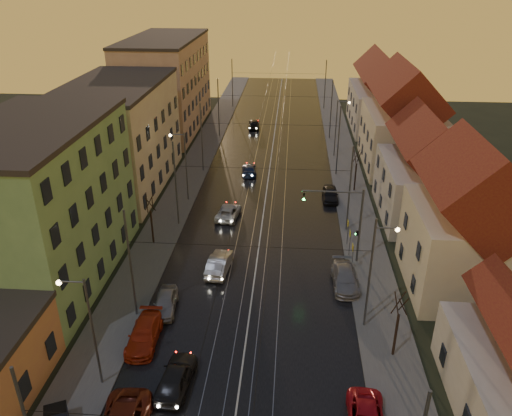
% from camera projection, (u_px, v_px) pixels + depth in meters
% --- Properties ---
extents(road, '(16.00, 120.00, 0.04)m').
position_uv_depth(road, '(269.00, 170.00, 65.46)').
color(road, black).
rests_on(road, ground).
extents(sidewalk_left, '(4.00, 120.00, 0.15)m').
position_uv_depth(sidewalk_left, '(194.00, 168.00, 66.11)').
color(sidewalk_left, '#4C4C4C').
rests_on(sidewalk_left, ground).
extents(sidewalk_right, '(4.00, 120.00, 0.15)m').
position_uv_depth(sidewalk_right, '(346.00, 172.00, 64.77)').
color(sidewalk_right, '#4C4C4C').
rests_on(sidewalk_right, ground).
extents(tram_rail_0, '(0.06, 120.00, 0.03)m').
position_uv_depth(tram_rail_0, '(253.00, 170.00, 65.60)').
color(tram_rail_0, gray).
rests_on(tram_rail_0, road).
extents(tram_rail_1, '(0.06, 120.00, 0.03)m').
position_uv_depth(tram_rail_1, '(264.00, 170.00, 65.50)').
color(tram_rail_1, gray).
rests_on(tram_rail_1, road).
extents(tram_rail_2, '(0.06, 120.00, 0.03)m').
position_uv_depth(tram_rail_2, '(275.00, 170.00, 65.40)').
color(tram_rail_2, gray).
rests_on(tram_rail_2, road).
extents(tram_rail_3, '(0.06, 120.00, 0.03)m').
position_uv_depth(tram_rail_3, '(286.00, 170.00, 65.30)').
color(tram_rail_3, gray).
rests_on(tram_rail_3, road).
extents(apartment_left_1, '(10.00, 18.00, 13.00)m').
position_uv_depth(apartment_left_1, '(39.00, 207.00, 40.48)').
color(apartment_left_1, '#66935D').
rests_on(apartment_left_1, ground).
extents(apartment_left_2, '(10.00, 20.00, 12.00)m').
position_uv_depth(apartment_left_2, '(119.00, 137.00, 58.65)').
color(apartment_left_2, '#BDAA92').
rests_on(apartment_left_2, ground).
extents(apartment_left_3, '(10.00, 24.00, 14.00)m').
position_uv_depth(apartment_left_3, '(166.00, 85.00, 79.75)').
color(apartment_left_3, tan).
rests_on(apartment_left_3, ground).
extents(house_right_1, '(8.67, 10.20, 10.80)m').
position_uv_depth(house_right_1, '(468.00, 228.00, 39.52)').
color(house_right_1, beige).
rests_on(house_right_1, ground).
extents(house_right_2, '(9.18, 12.24, 9.20)m').
position_uv_depth(house_right_2, '(428.00, 176.00, 51.53)').
color(house_right_2, '#B8B3AA').
rests_on(house_right_2, ground).
extents(house_right_3, '(9.18, 14.28, 11.50)m').
position_uv_depth(house_right_3, '(402.00, 124.00, 64.49)').
color(house_right_3, beige).
rests_on(house_right_3, ground).
extents(house_right_4, '(9.18, 16.32, 10.00)m').
position_uv_depth(house_right_4, '(381.00, 97.00, 80.97)').
color(house_right_4, '#B8B3AA').
rests_on(house_right_4, ground).
extents(catenary_pole_l_1, '(0.16, 0.16, 9.00)m').
position_uv_depth(catenary_pole_l_1, '(131.00, 266.00, 36.27)').
color(catenary_pole_l_1, '#595B60').
rests_on(catenary_pole_l_1, ground).
extents(catenary_pole_r_1, '(0.16, 0.16, 9.00)m').
position_uv_depth(catenary_pole_r_1, '(370.00, 275.00, 35.11)').
color(catenary_pole_r_1, '#595B60').
rests_on(catenary_pole_r_1, ground).
extents(catenary_pole_l_2, '(0.16, 0.16, 9.00)m').
position_uv_depth(catenary_pole_l_2, '(176.00, 185.00, 49.73)').
color(catenary_pole_l_2, '#595B60').
rests_on(catenary_pole_l_2, ground).
extents(catenary_pole_r_2, '(0.16, 0.16, 9.00)m').
position_uv_depth(catenary_pole_r_2, '(350.00, 190.00, 48.57)').
color(catenary_pole_r_2, '#595B60').
rests_on(catenary_pole_r_2, ground).
extents(catenary_pole_l_3, '(0.16, 0.16, 9.00)m').
position_uv_depth(catenary_pole_l_3, '(202.00, 138.00, 63.19)').
color(catenary_pole_l_3, '#595B60').
rests_on(catenary_pole_l_3, ground).
extents(catenary_pole_r_3, '(0.16, 0.16, 9.00)m').
position_uv_depth(catenary_pole_r_3, '(338.00, 142.00, 62.03)').
color(catenary_pole_r_3, '#595B60').
rests_on(catenary_pole_r_3, ground).
extents(catenary_pole_l_4, '(0.16, 0.16, 9.00)m').
position_uv_depth(catenary_pole_l_4, '(219.00, 108.00, 76.65)').
color(catenary_pole_l_4, '#595B60').
rests_on(catenary_pole_l_4, ground).
extents(catenary_pole_r_4, '(0.16, 0.16, 9.00)m').
position_uv_depth(catenary_pole_r_4, '(331.00, 110.00, 75.49)').
color(catenary_pole_r_4, '#595B60').
rests_on(catenary_pole_r_4, ground).
extents(catenary_pole_l_5, '(0.16, 0.16, 9.00)m').
position_uv_depth(catenary_pole_l_5, '(232.00, 84.00, 92.81)').
color(catenary_pole_l_5, '#595B60').
rests_on(catenary_pole_l_5, ground).
extents(catenary_pole_r_5, '(0.16, 0.16, 9.00)m').
position_uv_depth(catenary_pole_r_5, '(325.00, 85.00, 91.65)').
color(catenary_pole_r_5, '#595B60').
rests_on(catenary_pole_r_5, ground).
extents(street_lamp_0, '(1.75, 0.32, 8.00)m').
position_uv_depth(street_lamp_0, '(87.00, 323.00, 29.85)').
color(street_lamp_0, '#595B60').
rests_on(street_lamp_0, ground).
extents(street_lamp_1, '(1.75, 0.32, 8.00)m').
position_uv_depth(street_lamp_1, '(376.00, 264.00, 35.81)').
color(street_lamp_1, '#595B60').
rests_on(street_lamp_1, ground).
extents(street_lamp_2, '(1.75, 0.32, 8.00)m').
position_uv_depth(street_lamp_2, '(183.00, 160.00, 54.98)').
color(street_lamp_2, '#595B60').
rests_on(street_lamp_2, ground).
extents(street_lamp_3, '(1.75, 0.32, 8.00)m').
position_uv_depth(street_lamp_3, '(339.00, 123.00, 68.11)').
color(street_lamp_3, '#595B60').
rests_on(street_lamp_3, ground).
extents(traffic_light_mast, '(5.30, 0.32, 7.20)m').
position_uv_depth(traffic_light_mast, '(349.00, 217.00, 43.18)').
color(traffic_light_mast, '#595B60').
rests_on(traffic_light_mast, ground).
extents(bare_tree_0, '(1.09, 1.09, 5.11)m').
position_uv_depth(bare_tree_0, '(151.00, 220.00, 47.13)').
color(bare_tree_0, black).
rests_on(bare_tree_0, ground).
extents(bare_tree_1, '(1.09, 1.09, 5.11)m').
position_uv_depth(bare_tree_1, '(397.00, 327.00, 33.19)').
color(bare_tree_1, black).
rests_on(bare_tree_1, ground).
extents(bare_tree_2, '(1.09, 1.09, 5.11)m').
position_uv_depth(bare_tree_2, '(356.00, 172.00, 58.30)').
color(bare_tree_2, black).
rests_on(bare_tree_2, ground).
extents(driving_car_0, '(2.24, 4.79, 1.58)m').
position_uv_depth(driving_car_0, '(176.00, 377.00, 31.43)').
color(driving_car_0, black).
rests_on(driving_car_0, ground).
extents(driving_car_1, '(2.02, 4.82, 1.55)m').
position_uv_depth(driving_car_1, '(219.00, 263.00, 43.50)').
color(driving_car_1, '#ACADB2').
rests_on(driving_car_1, ground).
extents(driving_car_2, '(2.62, 4.76, 1.26)m').
position_uv_depth(driving_car_2, '(228.00, 212.00, 52.93)').
color(driving_car_2, '#B3B3B3').
rests_on(driving_car_2, ground).
extents(driving_car_3, '(2.27, 4.49, 1.25)m').
position_uv_depth(driving_car_3, '(249.00, 170.00, 63.99)').
color(driving_car_3, navy).
rests_on(driving_car_3, ground).
extents(driving_car_4, '(2.05, 4.50, 1.50)m').
position_uv_depth(driving_car_4, '(254.00, 124.00, 82.21)').
color(driving_car_4, black).
rests_on(driving_car_4, ground).
extents(parked_left_2, '(2.12, 4.92, 1.41)m').
position_uv_depth(parked_left_2, '(144.00, 334.00, 35.20)').
color(parked_left_2, '#A92A10').
rests_on(parked_left_2, ground).
extents(parked_left_3, '(2.02, 4.26, 1.41)m').
position_uv_depth(parked_left_3, '(165.00, 302.00, 38.58)').
color(parked_left_3, gray).
rests_on(parked_left_3, ground).
extents(parked_right_1, '(2.22, 5.08, 1.45)m').
position_uv_depth(parked_right_1, '(345.00, 278.00, 41.54)').
color(parked_right_1, gray).
rests_on(parked_right_1, ground).
extents(parked_right_2, '(1.72, 4.27, 1.45)m').
position_uv_depth(parked_right_2, '(330.00, 194.00, 56.86)').
color(parked_right_2, black).
rests_on(parked_right_2, ground).
extents(dumpster, '(1.43, 1.23, 1.10)m').
position_uv_depth(dumpster, '(57.00, 416.00, 28.81)').
color(dumpster, black).
rests_on(dumpster, sidewalk_left).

